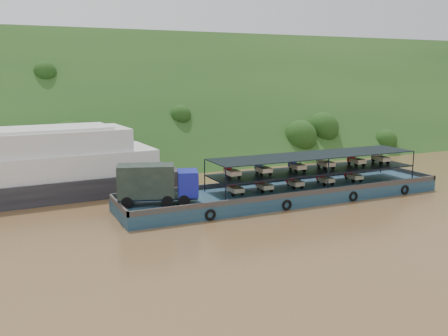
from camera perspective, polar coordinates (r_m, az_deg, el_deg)
name	(u,v)px	position (r m, az deg, el deg)	size (l,w,h in m)	color
ground	(254,202)	(51.25, 3.45, -3.91)	(160.00, 160.00, 0.00)	brown
hillside	(151,152)	(84.01, -8.30, 1.80)	(140.00, 28.00, 28.00)	#183814
cargo_barge	(272,190)	(51.23, 5.50, -2.55)	(35.08, 7.18, 4.88)	#15344C
passenger_ferry	(4,170)	(55.96, -23.89, -0.22)	(36.89, 11.09, 7.38)	black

